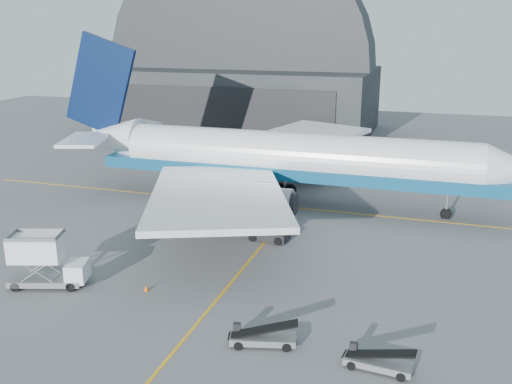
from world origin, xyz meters
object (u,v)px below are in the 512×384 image
(catering_truck, at_px, (45,261))
(airliner, at_px, (277,157))
(belt_loader_b, at_px, (377,362))
(pushback_tug, at_px, (270,233))
(belt_loader_a, at_px, (262,337))

(catering_truck, bearing_deg, airliner, 49.61)
(belt_loader_b, bearing_deg, pushback_tug, 128.57)
(catering_truck, height_order, pushback_tug, catering_truck)
(pushback_tug, relative_size, belt_loader_a, 0.85)
(airliner, relative_size, belt_loader_a, 11.97)
(pushback_tug, distance_m, belt_loader_b, 22.28)
(belt_loader_a, xyz_separation_m, belt_loader_b, (7.40, -0.49, -0.02))
(airliner, bearing_deg, catering_truck, -112.92)
(catering_truck, height_order, belt_loader_a, catering_truck)
(airliner, relative_size, pushback_tug, 14.10)
(catering_truck, relative_size, belt_loader_b, 1.47)
(pushback_tug, height_order, belt_loader_a, belt_loader_a)
(catering_truck, bearing_deg, belt_loader_b, -25.25)
(catering_truck, xyz_separation_m, belt_loader_b, (26.22, -3.58, -1.59))
(airliner, xyz_separation_m, pushback_tug, (2.69, -11.77, -4.76))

